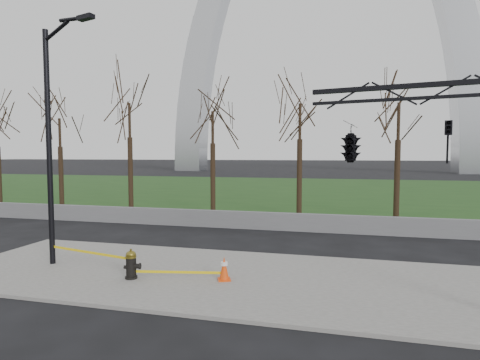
% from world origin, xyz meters
% --- Properties ---
extents(ground, '(500.00, 500.00, 0.00)m').
position_xyz_m(ground, '(0.00, 0.00, 0.00)').
color(ground, black).
rests_on(ground, ground).
extents(sidewalk, '(18.00, 6.00, 0.10)m').
position_xyz_m(sidewalk, '(0.00, 0.00, 0.05)').
color(sidewalk, slate).
rests_on(sidewalk, ground).
extents(grass_strip, '(120.00, 40.00, 0.06)m').
position_xyz_m(grass_strip, '(0.00, 30.00, 0.03)').
color(grass_strip, '#1C3E16').
rests_on(grass_strip, ground).
extents(guardrail, '(60.00, 0.30, 0.90)m').
position_xyz_m(guardrail, '(0.00, 8.00, 0.45)').
color(guardrail, '#59595B').
rests_on(guardrail, ground).
extents(gateway_arch, '(66.00, 6.00, 65.00)m').
position_xyz_m(gateway_arch, '(0.00, 75.00, 32.50)').
color(gateway_arch, '#B0B2B7').
rests_on(gateway_arch, ground).
extents(tree_row, '(31.79, 4.00, 7.72)m').
position_xyz_m(tree_row, '(-7.10, 12.00, 3.86)').
color(tree_row, black).
rests_on(tree_row, ground).
extents(fire_hydrant, '(0.57, 0.37, 0.91)m').
position_xyz_m(fire_hydrant, '(-2.61, -0.95, 0.52)').
color(fire_hydrant, black).
rests_on(fire_hydrant, sidewalk).
extents(traffic_cone, '(0.48, 0.48, 0.71)m').
position_xyz_m(traffic_cone, '(0.17, -0.43, 0.46)').
color(traffic_cone, '#E5420C').
rests_on(traffic_cone, sidewalk).
extents(street_light, '(2.34, 0.81, 8.21)m').
position_xyz_m(street_light, '(-5.86, -0.22, 4.69)').
color(street_light, black).
rests_on(street_light, ground).
extents(traffic_signal_mast, '(5.03, 2.54, 6.00)m').
position_xyz_m(traffic_signal_mast, '(4.47, -1.11, 4.15)').
color(traffic_signal_mast, black).
rests_on(traffic_signal_mast, ground).
extents(caution_tape, '(6.25, 0.80, 0.46)m').
position_xyz_m(caution_tape, '(-2.96, -0.62, 0.53)').
color(caution_tape, yellow).
rests_on(caution_tape, ground).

